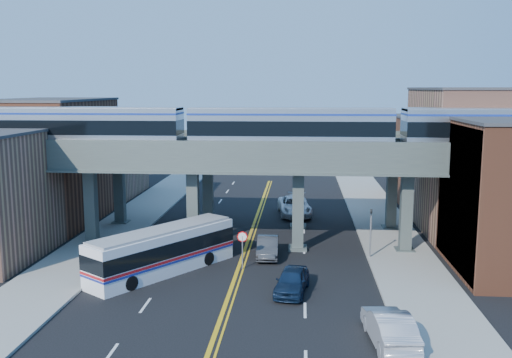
# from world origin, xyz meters

# --- Properties ---
(ground) EXTENTS (120.00, 120.00, 0.00)m
(ground) POSITION_xyz_m (0.00, 0.00, 0.00)
(ground) COLOR black
(ground) RESTS_ON ground
(sidewalk_west) EXTENTS (5.00, 70.00, 0.16)m
(sidewalk_west) POSITION_xyz_m (-11.50, 10.00, 0.08)
(sidewalk_west) COLOR gray
(sidewalk_west) RESTS_ON ground
(sidewalk_east) EXTENTS (5.00, 70.00, 0.16)m
(sidewalk_east) POSITION_xyz_m (11.50, 10.00, 0.08)
(sidewalk_east) COLOR gray
(sidewalk_east) RESTS_ON ground
(building_west_b) EXTENTS (8.00, 14.00, 11.00)m
(building_west_b) POSITION_xyz_m (-18.50, 16.00, 5.50)
(building_west_b) COLOR brown
(building_west_b) RESTS_ON ground
(building_west_c) EXTENTS (8.00, 10.00, 8.00)m
(building_west_c) POSITION_xyz_m (-18.50, 29.00, 4.00)
(building_west_c) COLOR #A36B54
(building_west_c) RESTS_ON ground
(building_east_b) EXTENTS (8.00, 14.00, 12.00)m
(building_east_b) POSITION_xyz_m (18.50, 16.00, 6.00)
(building_east_b) COLOR #A36B54
(building_east_b) RESTS_ON ground
(building_east_c) EXTENTS (8.00, 10.00, 9.00)m
(building_east_c) POSITION_xyz_m (18.50, 29.00, 4.50)
(building_east_c) COLOR brown
(building_east_c) RESTS_ON ground
(mural_panel) EXTENTS (0.10, 9.50, 9.50)m
(mural_panel) POSITION_xyz_m (14.55, 4.00, 4.75)
(mural_panel) COLOR teal
(mural_panel) RESTS_ON ground
(elevated_viaduct_near) EXTENTS (52.00, 3.60, 7.40)m
(elevated_viaduct_near) POSITION_xyz_m (0.00, 8.00, 6.47)
(elevated_viaduct_near) COLOR #444F4C
(elevated_viaduct_near) RESTS_ON ground
(elevated_viaduct_far) EXTENTS (52.00, 3.60, 7.40)m
(elevated_viaduct_far) POSITION_xyz_m (0.00, 15.00, 6.47)
(elevated_viaduct_far) COLOR #444F4C
(elevated_viaduct_far) RESTS_ON ground
(transit_train) EXTENTS (46.15, 2.89, 3.37)m
(transit_train) POSITION_xyz_m (3.35, 8.00, 9.22)
(transit_train) COLOR black
(transit_train) RESTS_ON elevated_viaduct_near
(stop_sign) EXTENTS (0.76, 0.09, 2.63)m
(stop_sign) POSITION_xyz_m (0.30, 3.00, 1.76)
(stop_sign) COLOR slate
(stop_sign) RESTS_ON ground
(traffic_signal) EXTENTS (0.15, 0.18, 4.10)m
(traffic_signal) POSITION_xyz_m (9.20, 6.00, 2.30)
(traffic_signal) COLOR slate
(traffic_signal) RESTS_ON ground
(transit_bus) EXTENTS (8.43, 10.41, 2.84)m
(transit_bus) POSITION_xyz_m (-4.87, 1.82, 1.46)
(transit_bus) COLOR white
(transit_bus) RESTS_ON ground
(car_lane_a) EXTENTS (2.35, 4.58, 1.49)m
(car_lane_a) POSITION_xyz_m (3.72, -1.30, 0.75)
(car_lane_a) COLOR #0E1E36
(car_lane_a) RESTS_ON ground
(car_lane_b) EXTENTS (1.65, 4.39, 1.43)m
(car_lane_b) POSITION_xyz_m (1.83, 5.98, 0.72)
(car_lane_b) COLOR #303133
(car_lane_b) RESTS_ON ground
(car_lane_c) EXTENTS (3.61, 6.54, 1.73)m
(car_lane_c) POSITION_xyz_m (3.60, 20.00, 0.87)
(car_lane_c) COLOR white
(car_lane_c) RESTS_ON ground
(car_lane_d) EXTENTS (2.42, 5.42, 1.54)m
(car_lane_d) POSITION_xyz_m (3.64, 21.68, 0.77)
(car_lane_d) COLOR #A1A2A6
(car_lane_d) RESTS_ON ground
(car_parked_curb) EXTENTS (2.31, 5.24, 1.67)m
(car_parked_curb) POSITION_xyz_m (8.50, -7.86, 0.84)
(car_parked_curb) COLOR #ABABB0
(car_parked_curb) RESTS_ON ground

